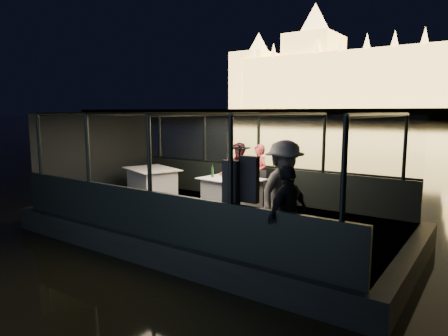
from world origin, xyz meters
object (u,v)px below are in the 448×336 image
Objects in this scene: coat_stand at (239,201)px; person_woman_coral at (259,176)px; dining_table_aft at (152,184)px; chair_port_right at (256,190)px; person_man_maroon at (240,173)px; chair_port_left at (230,185)px; wine_bottle at (212,171)px; passenger_dark at (288,210)px; dining_table_central at (231,194)px; passenger_stripe at (284,197)px.

coat_stand is 3.61m from person_woman_coral.
person_woman_coral is at bearing 19.45° from dining_table_aft.
chair_port_right reaches higher than dining_table_aft.
dining_table_aft is at bearing -131.79° from person_man_maroon.
wine_bottle is (-0.01, -0.77, 0.47)m from chair_port_left.
wine_bottle is (-3.12, 2.26, 0.06)m from passenger_dark.
dining_table_aft is 2.98m from chair_port_right.
coat_stand is (1.41, -2.95, 0.45)m from chair_port_right.
wine_bottle is at bearing -75.16° from person_man_maroon.
person_woman_coral is (-1.52, 3.27, -0.15)m from coat_stand.
coat_stand reaches higher than person_woman_coral.
dining_table_central is 0.79× the size of coat_stand.
dining_table_central is at bearing 10.66° from wine_bottle.
person_man_maroon is 1.08m from wine_bottle.
coat_stand is at bearing -78.42° from chair_port_left.
chair_port_left is 3.13× the size of wine_bottle.
wine_bottle is (-0.50, -0.09, 0.53)m from dining_table_central.
person_man_maroon is at bearing 47.02° from chair_port_left.
chair_port_right is at bearing 12.84° from dining_table_aft.
passenger_stripe is at bearing -16.79° from dining_table_aft.
person_man_maroon is at bearing 27.36° from dining_table_aft.
coat_stand is (1.78, -2.43, 0.51)m from dining_table_central.
coat_stand is 1.18× the size of person_woman_coral.
wine_bottle is (2.03, 0.05, 0.53)m from dining_table_aft.
chair_port_left is (2.05, 0.82, 0.06)m from dining_table_aft.
passenger_stripe reaches higher than chair_port_right.
chair_port_right is at bearing -9.76° from person_man_maroon.
dining_table_aft is 1.58× the size of chair_port_left.
passenger_stripe is (0.38, 0.87, -0.05)m from coat_stand.
person_man_maroon is at bearing 154.81° from chair_port_right.
passenger_stripe is at bearing -139.39° from passenger_dark.
chair_port_right is (0.85, -0.16, 0.00)m from chair_port_left.
coat_stand is at bearing -74.61° from passenger_dark.
dining_table_aft is 0.83× the size of passenger_stripe.
dining_table_aft is 4.94× the size of wine_bottle.
person_woman_coral is 1.00× the size of person_man_maroon.
chair_port_left is 0.90m from wine_bottle.
dining_table_central is 3.06m from coat_stand.
coat_stand is 0.85m from passenger_dark.
passenger_stripe reaches higher than person_woman_coral.
dining_table_aft is 1.00× the size of person_woman_coral.
chair_port_right is at bearing -34.94° from chair_port_left.
passenger_dark is (3.01, -3.32, 0.10)m from person_man_maroon.
person_man_maroon is 3.59m from passenger_stripe.
person_woman_coral is 3.06m from passenger_stripe.
coat_stand is at bearing 164.02° from passenger_stripe.
passenger_stripe reaches higher than wine_bottle.
dining_table_central is 1.48× the size of chair_port_left.
dining_table_aft is 0.85× the size of coat_stand.
passenger_stripe is 3.04m from wine_bottle.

